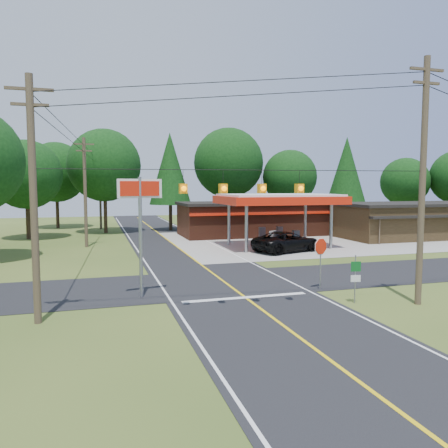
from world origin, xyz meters
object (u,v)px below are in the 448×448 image
object	(u,v)px
gas_canopy	(279,201)
suv_car	(287,242)
big_stop_sign	(140,210)
octagonal_stop_sign	(321,250)
sedan_car	(274,230)

from	to	relation	value
gas_canopy	suv_car	distance (m)	4.57
gas_canopy	suv_car	xyz separation A→B (m)	(-0.50, -3.00, -3.40)
big_stop_sign	octagonal_stop_sign	bearing A→B (deg)	-6.04
sedan_car	octagonal_stop_sign	size ratio (longest dim) A/B	1.50
gas_canopy	big_stop_sign	distance (m)	20.53
gas_canopy	octagonal_stop_sign	distance (m)	16.77
gas_canopy	big_stop_sign	xyz separation A→B (m)	(-14.00, -15.01, 0.16)
suv_car	big_stop_sign	xyz separation A→B (m)	(-13.50, -12.01, 3.57)
sedan_car	big_stop_sign	bearing A→B (deg)	-109.02
suv_car	sedan_car	bearing A→B (deg)	-35.39
big_stop_sign	octagonal_stop_sign	world-z (taller)	big_stop_sign
big_stop_sign	sedan_car	bearing A→B (deg)	53.54
sedan_car	octagonal_stop_sign	world-z (taller)	octagonal_stop_sign
suv_car	octagonal_stop_sign	distance (m)	13.68
gas_canopy	suv_car	world-z (taller)	gas_canopy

